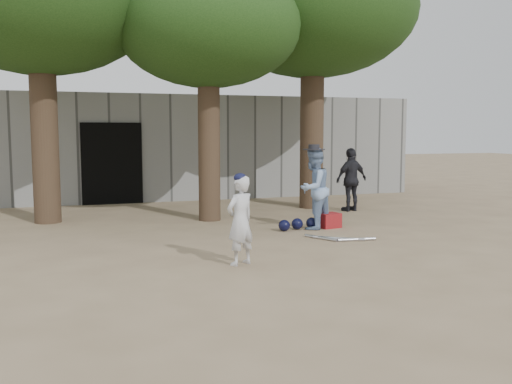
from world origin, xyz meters
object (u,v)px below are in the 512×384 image
object	(u,v)px
boy_player	(240,220)
spectator_blue	(314,189)
spectator_dark	(351,180)
red_bag	(329,220)

from	to	relation	value
boy_player	spectator_blue	world-z (taller)	spectator_blue
spectator_dark	red_bag	size ratio (longest dim) A/B	3.71
boy_player	red_bag	distance (m)	3.73
spectator_blue	red_bag	world-z (taller)	spectator_blue
spectator_blue	red_bag	bearing A→B (deg)	150.91
spectator_blue	red_bag	distance (m)	0.76
spectator_blue	boy_player	bearing A→B (deg)	14.08
boy_player	spectator_blue	bearing A→B (deg)	-159.01
boy_player	spectator_blue	size ratio (longest dim) A/B	0.81
boy_player	spectator_blue	xyz separation A→B (m)	(2.32, 2.51, 0.16)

